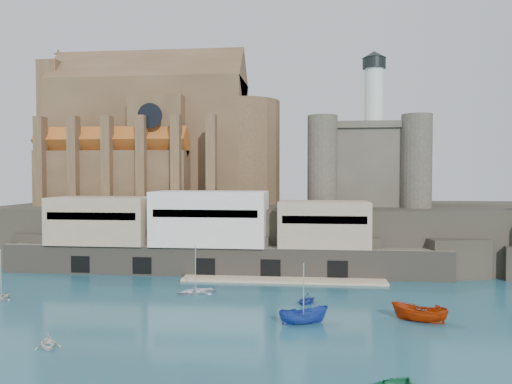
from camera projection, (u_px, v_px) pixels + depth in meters
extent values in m
plane|color=#1B4B5B|center=(257.00, 315.00, 55.80)|extent=(300.00, 300.00, 0.00)
cube|color=black|center=(279.00, 230.00, 95.37)|extent=(100.00, 34.00, 10.00)
cube|color=black|center=(45.00, 251.00, 83.10)|extent=(9.00, 5.00, 6.00)
cube|color=black|center=(138.00, 252.00, 81.39)|extent=(9.00, 5.00, 6.00)
cube|color=black|center=(241.00, 254.00, 79.58)|extent=(9.00, 5.00, 6.00)
cube|color=black|center=(349.00, 256.00, 77.76)|extent=(9.00, 5.00, 6.00)
cube|color=black|center=(455.00, 258.00, 76.05)|extent=(9.00, 5.00, 6.00)
cube|color=#655D50|center=(222.00, 259.00, 78.93)|extent=(70.00, 6.00, 4.50)
cube|color=tan|center=(283.00, 280.00, 73.46)|extent=(30.00, 4.00, 0.40)
cube|color=black|center=(81.00, 264.00, 78.42)|extent=(3.00, 0.40, 2.60)
cube|color=black|center=(142.00, 265.00, 77.35)|extent=(3.00, 0.40, 2.60)
cube|color=black|center=(206.00, 267.00, 76.29)|extent=(3.00, 0.40, 2.60)
cube|color=black|center=(271.00, 268.00, 75.22)|extent=(3.00, 0.40, 2.60)
cube|color=black|center=(338.00, 269.00, 74.15)|extent=(3.00, 0.40, 2.60)
cube|color=tan|center=(103.00, 220.00, 81.85)|extent=(16.00, 9.00, 7.50)
cube|color=silver|center=(210.00, 218.00, 79.91)|extent=(18.00, 9.00, 8.50)
cube|color=tan|center=(324.00, 224.00, 78.02)|extent=(14.00, 8.00, 7.00)
cube|color=brown|center=(150.00, 143.00, 99.54)|extent=(38.00, 14.00, 24.00)
cube|color=brown|center=(149.00, 83.00, 99.12)|extent=(38.00, 13.01, 13.01)
cylinder|color=brown|center=(244.00, 153.00, 97.58)|extent=(14.00, 14.00, 20.00)
cube|color=brown|center=(169.00, 153.00, 99.18)|extent=(10.00, 20.00, 20.00)
cube|color=brown|center=(112.00, 178.00, 90.77)|extent=(28.00, 5.00, 10.00)
cube|color=brown|center=(146.00, 178.00, 109.65)|extent=(28.00, 5.00, 10.00)
cube|color=#A7521C|center=(112.00, 142.00, 90.54)|extent=(28.00, 5.66, 5.66)
cube|color=#A7521C|center=(146.00, 148.00, 109.42)|extent=(28.00, 5.66, 5.66)
cube|color=brown|center=(59.00, 134.00, 101.50)|extent=(4.00, 10.00, 28.00)
cylinder|color=black|center=(150.00, 116.00, 87.00)|extent=(4.40, 0.30, 4.40)
cube|color=brown|center=(41.00, 162.00, 88.97)|extent=(1.60, 2.20, 16.00)
cube|color=brown|center=(74.00, 162.00, 88.31)|extent=(1.60, 2.20, 16.00)
cube|color=brown|center=(107.00, 161.00, 87.64)|extent=(1.60, 2.20, 16.00)
cube|color=brown|center=(142.00, 161.00, 86.98)|extent=(1.60, 2.20, 16.00)
cube|color=brown|center=(176.00, 161.00, 86.32)|extent=(1.60, 2.20, 16.00)
cube|color=brown|center=(211.00, 161.00, 85.66)|extent=(1.60, 2.20, 16.00)
cube|color=#464137|center=(364.00, 168.00, 94.24)|extent=(16.00, 16.00, 14.00)
cube|color=#464137|center=(364.00, 128.00, 93.98)|extent=(17.00, 17.00, 1.20)
cylinder|color=#464137|center=(322.00, 161.00, 87.11)|extent=(5.20, 5.20, 16.00)
cylinder|color=#464137|center=(416.00, 161.00, 85.40)|extent=(5.20, 5.20, 16.00)
cylinder|color=#464137|center=(320.00, 163.00, 103.00)|extent=(5.20, 5.20, 16.00)
cylinder|color=#464137|center=(400.00, 163.00, 101.30)|extent=(5.20, 5.20, 16.00)
cylinder|color=silver|center=(374.00, 100.00, 95.56)|extent=(3.60, 3.60, 12.00)
cylinder|color=black|center=(374.00, 63.00, 95.31)|extent=(4.40, 4.40, 2.00)
cone|color=black|center=(374.00, 55.00, 95.26)|extent=(4.60, 4.60, 1.40)
imported|color=white|center=(48.00, 347.00, 45.23)|extent=(3.08, 2.75, 3.04)
imported|color=#1E3D9C|center=(303.00, 323.00, 52.52)|extent=(2.65, 2.61, 5.43)
imported|color=silver|center=(1.00, 300.00, 62.26)|extent=(2.74, 1.80, 3.03)
imported|color=#A12C05|center=(419.00, 322.00, 53.15)|extent=(2.83, 2.79, 5.85)
imported|color=white|center=(196.00, 293.00, 66.00)|extent=(2.80, 3.63, 5.08)
imported|color=navy|center=(307.00, 303.00, 60.68)|extent=(3.13, 2.97, 3.12)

